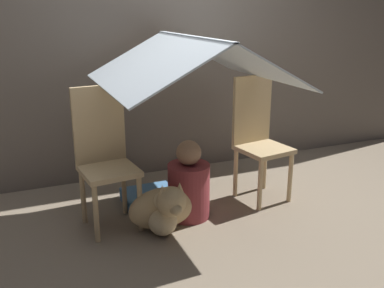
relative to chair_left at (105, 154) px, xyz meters
The scene contains 9 objects.
ground_plane 0.84m from the chair_left, 19.65° to the right, with size 8.80×8.80×0.00m, color gray.
wall_back 1.29m from the chair_left, 54.00° to the left, with size 7.00×0.05×2.50m.
chair_left is the anchor object (origin of this frame).
chair_right 1.23m from the chair_left, ahead, with size 0.42×0.42×0.99m.
sheet_canopy 0.89m from the chair_left, ahead, with size 1.23×1.27×0.33m.
person_front 0.65m from the chair_left, 13.67° to the right, with size 0.31×0.31×0.59m.
dog 0.55m from the chair_left, 39.68° to the right, with size 0.49×0.42×0.41m.
floor_cushion 0.63m from the chair_left, 28.33° to the left, with size 0.40×0.32×0.10m.
plush_toy 0.59m from the chair_left, 46.49° to the right, with size 0.20×0.20×0.31m.
Camera 1 is at (-1.13, -2.60, 1.49)m, focal length 40.00 mm.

